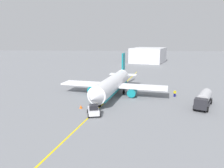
% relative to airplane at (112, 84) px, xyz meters
% --- Properties ---
extents(ground_plane, '(400.00, 400.00, 0.00)m').
position_rel_airplane_xyz_m(ground_plane, '(0.44, -0.09, -2.79)').
color(ground_plane, slate).
extents(airplane, '(30.66, 27.82, 9.94)m').
position_rel_airplane_xyz_m(airplane, '(0.00, 0.00, 0.00)').
color(airplane, white).
rests_on(airplane, ground).
extents(fuel_tanker, '(9.96, 6.66, 3.15)m').
position_rel_airplane_xyz_m(fuel_tanker, '(8.01, 20.01, -1.07)').
color(fuel_tanker, '#2D2D33').
rests_on(fuel_tanker, ground).
extents(pushback_tug, '(3.97, 3.03, 2.20)m').
position_rel_airplane_xyz_m(pushback_tug, '(14.96, -2.56, -1.78)').
color(pushback_tug, silver).
rests_on(pushback_tug, ground).
extents(refueling_worker, '(0.57, 0.63, 1.71)m').
position_rel_airplane_xyz_m(refueling_worker, '(0.48, 15.63, -1.97)').
color(refueling_worker, navy).
rests_on(refueling_worker, ground).
extents(safety_cone_nose, '(0.64, 0.64, 0.72)m').
position_rel_airplane_xyz_m(safety_cone_nose, '(11.05, -5.84, -2.43)').
color(safety_cone_nose, '#F2590F').
rests_on(safety_cone_nose, ground).
extents(distant_hangar, '(27.51, 24.55, 8.70)m').
position_rel_airplane_xyz_m(distant_hangar, '(-78.59, 16.57, 1.56)').
color(distant_hangar, silver).
rests_on(distant_hangar, ground).
extents(taxi_line_marking, '(79.43, 16.46, 0.01)m').
position_rel_airplane_xyz_m(taxi_line_marking, '(0.44, -0.09, -2.78)').
color(taxi_line_marking, yellow).
rests_on(taxi_line_marking, ground).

